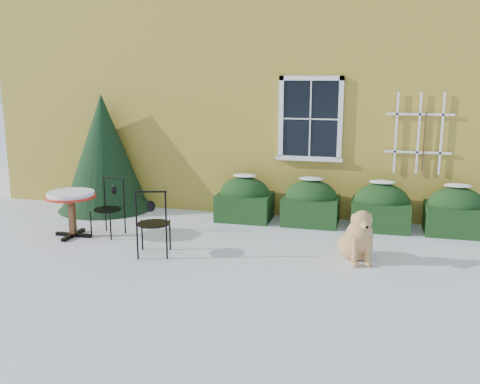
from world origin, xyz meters
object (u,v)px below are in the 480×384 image
(bistro_table, at_px, (71,199))
(patio_chair_far, at_px, (109,207))
(patio_chair_near, at_px, (153,222))
(evergreen_shrub, at_px, (105,163))
(dog, at_px, (358,239))

(bistro_table, xyz_separation_m, patio_chair_far, (0.58, 0.27, -0.17))
(bistro_table, height_order, patio_chair_near, patio_chair_near)
(bistro_table, bearing_deg, evergreen_shrub, 101.67)
(patio_chair_far, bearing_deg, patio_chair_near, -26.25)
(evergreen_shrub, relative_size, bistro_table, 2.79)
(evergreen_shrub, height_order, patio_chair_far, evergreen_shrub)
(bistro_table, bearing_deg, patio_chair_near, -18.33)
(bistro_table, height_order, dog, dog)
(patio_chair_near, bearing_deg, patio_chair_far, -50.77)
(evergreen_shrub, bearing_deg, dog, -21.16)
(patio_chair_near, xyz_separation_m, patio_chair_far, (-1.22, 0.87, -0.04))
(evergreen_shrub, bearing_deg, bistro_table, -78.33)
(bistro_table, distance_m, patio_chair_near, 1.90)
(patio_chair_near, relative_size, dog, 1.12)
(patio_chair_far, relative_size, dog, 1.04)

